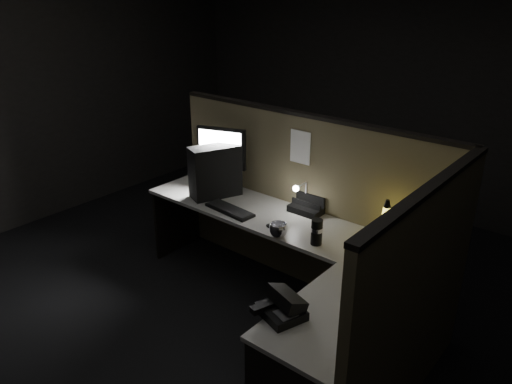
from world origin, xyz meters
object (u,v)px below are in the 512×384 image
Objects in this scene: monitor at (222,153)px; keyboard at (230,210)px; lava_lamp at (385,228)px; desk_phone at (282,306)px; pc_tower at (215,171)px.

monitor reaches higher than keyboard.
lava_lamp is at bearing 16.75° from keyboard.
monitor is 1.60× the size of lava_lamp.
desk_phone is (1.53, -1.13, -0.30)m from monitor.
pc_tower is 1.52× the size of desk_phone.
keyboard is 1.44m from desk_phone.
monitor reaches higher than desk_phone.
desk_phone is at bearing -55.39° from monitor.
desk_phone is (1.17, -0.84, 0.04)m from keyboard.
lava_lamp is at bearing -20.23° from monitor.
keyboard is 1.25× the size of lava_lamp.
keyboard is at bearing 163.17° from desk_phone.
pc_tower is at bearing 157.48° from keyboard.
lava_lamp reaches higher than keyboard.
monitor is 1.93m from desk_phone.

